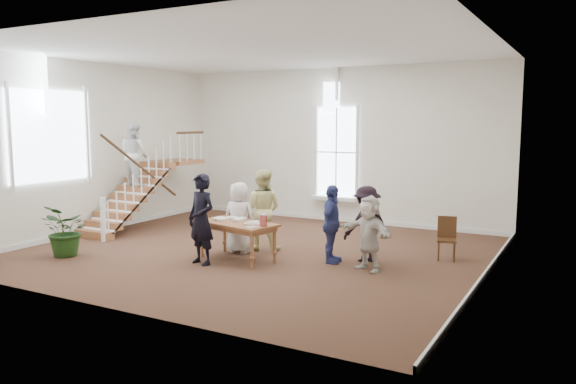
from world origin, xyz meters
The scene contains 12 objects.
ground centered at (0.00, 0.00, 0.00)m, with size 10.00×10.00×0.00m, color #442B1A.
room_shell centered at (0.00, 4.39, 0.40)m, with size 10.49×10.00×10.00m.
staircase centered at (-4.34, 0.75, 1.62)m, with size 1.10×4.10×2.92m.
library_table centered at (0.07, -0.88, 0.73)m, with size 1.89×1.22×0.88m.
police_officer centered at (-0.39, -1.54, 0.94)m, with size 0.69×0.45×1.89m, color black.
elderly_woman centered at (-0.29, -0.29, 0.80)m, with size 0.78×0.51×1.60m, color silver.
person_yellow centered at (0.01, 0.21, 0.94)m, with size 0.91×0.71×1.87m, color #E6DF90.
woman_cluster_a centered at (1.93, -0.14, 0.82)m, with size 0.96×0.40×1.65m, color navy.
woman_cluster_b centered at (2.53, 0.31, 0.80)m, with size 1.04×0.60×1.61m, color black.
woman_cluster_c centered at (2.83, -0.34, 0.76)m, with size 1.40×0.45×1.51m, color beige.
floor_plant centered at (-3.40, -2.43, 0.58)m, with size 1.04×0.90×1.15m, color #183511.
side_chair centered at (3.98, 1.33, 0.51)m, with size 0.48×0.48×0.92m.
Camera 1 is at (6.68, -10.69, 2.96)m, focal length 35.00 mm.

